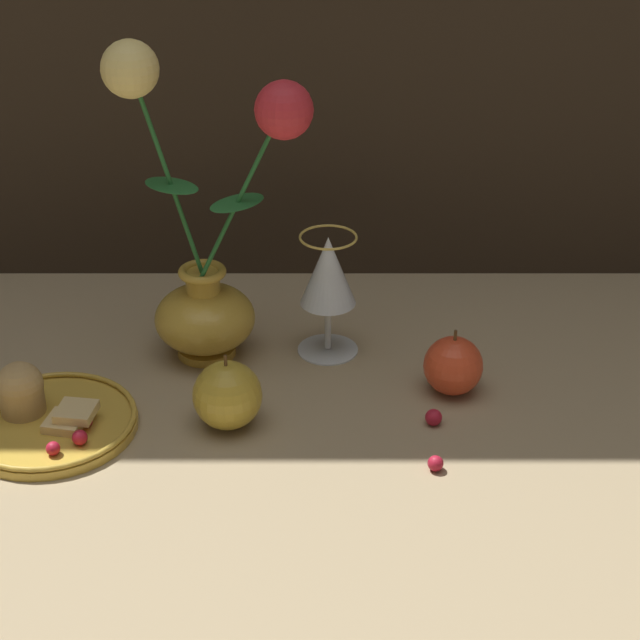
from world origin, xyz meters
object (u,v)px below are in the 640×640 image
plate_with_pastries (40,415)px  wine_glass (324,276)px  vase (202,256)px  apple_beside_vase (449,365)px  apple_near_glass (223,395)px

plate_with_pastries → wine_glass: 0.35m
vase → apple_beside_vase: bearing=-16.1°
apple_beside_vase → vase: bearing=163.9°
vase → wine_glass: (0.14, 0.01, -0.03)m
plate_with_pastries → apple_near_glass: bearing=1.3°
plate_with_pastries → wine_glass: bearing=27.7°
wine_glass → vase: bearing=-176.2°
vase → apple_beside_vase: vase is taller
wine_glass → apple_beside_vase: bearing=-32.7°
wine_glass → apple_beside_vase: wine_glass is taller
vase → apple_near_glass: bearing=-77.9°
plate_with_pastries → vase: bearing=42.3°
apple_beside_vase → apple_near_glass: apple_near_glass is taller
vase → apple_beside_vase: size_ratio=4.77×
vase → apple_near_glass: size_ratio=4.35×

